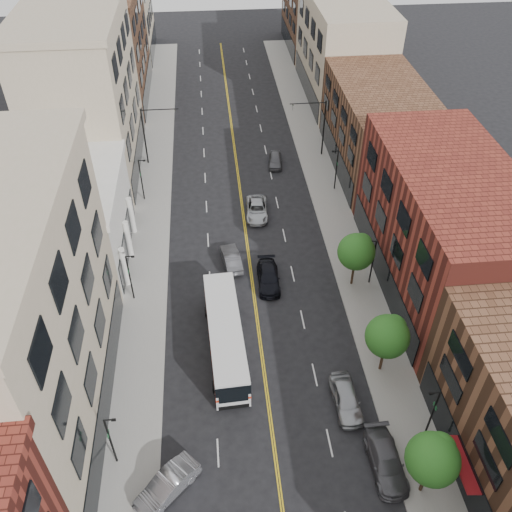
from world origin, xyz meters
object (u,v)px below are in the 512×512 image
object	(u,v)px
car_lane_behind	(231,258)
car_lane_b	(257,209)
city_bus	(225,334)
car_lane_c	(275,160)
car_angle_b	(167,485)
car_lane_a	(268,277)
car_parked_far	(346,399)
car_parked_mid	(386,461)

from	to	relation	value
car_lane_behind	car_lane_b	size ratio (longest dim) A/B	0.87
car_lane_behind	city_bus	bearing A→B (deg)	76.22
car_lane_b	car_lane_c	xyz separation A→B (m)	(3.29, 10.24, -0.03)
city_bus	car_angle_b	bearing A→B (deg)	-113.56
car_lane_behind	car_lane_a	bearing A→B (deg)	129.39
car_angle_b	car_lane_a	bearing A→B (deg)	111.44
car_angle_b	car_parked_far	size ratio (longest dim) A/B	1.01
car_lane_behind	car_lane_c	size ratio (longest dim) A/B	1.12
city_bus	car_angle_b	world-z (taller)	city_bus
car_parked_far	car_lane_a	world-z (taller)	car_parked_far
car_lane_behind	car_lane_b	xyz separation A→B (m)	(3.30, 7.94, -0.02)
car_parked_far	car_lane_c	distance (m)	35.21
car_lane_c	city_bus	bearing A→B (deg)	-98.07
car_angle_b	car_parked_mid	bearing A→B (deg)	47.24
car_lane_behind	car_lane_a	world-z (taller)	car_lane_behind
car_angle_b	car_parked_mid	size ratio (longest dim) A/B	0.91
city_bus	car_lane_c	world-z (taller)	city_bus
car_lane_a	car_lane_b	bearing A→B (deg)	91.56
city_bus	car_lane_b	size ratio (longest dim) A/B	2.37
city_bus	car_lane_a	xyz separation A→B (m)	(4.42, 7.60, -1.08)
car_lane_b	car_parked_mid	bearing A→B (deg)	-74.79
car_lane_a	car_lane_b	size ratio (longest dim) A/B	0.97
car_lane_b	car_lane_a	bearing A→B (deg)	-85.89
car_parked_mid	car_parked_far	world-z (taller)	car_parked_far
car_angle_b	car_parked_far	xyz separation A→B (m)	(13.20, 5.42, 0.02)
car_angle_b	car_parked_far	bearing A→B (deg)	68.43
city_bus	car_parked_far	xyz separation A→B (m)	(8.72, -6.36, -0.99)
car_parked_mid	car_lane_b	distance (m)	30.65
car_angle_b	car_lane_behind	world-z (taller)	car_angle_b
car_parked_far	car_lane_b	xyz separation A→B (m)	(-4.30, 24.95, -0.09)
car_lane_c	car_parked_mid	bearing A→B (deg)	-79.40
car_lane_a	car_lane_c	size ratio (longest dim) A/B	1.25
car_lane_a	car_lane_c	xyz separation A→B (m)	(3.29, 21.24, -0.04)
car_parked_mid	car_lane_b	world-z (taller)	car_parked_mid
car_lane_b	city_bus	bearing A→B (deg)	-99.26
car_angle_b	car_lane_c	world-z (taller)	car_angle_b
car_parked_mid	car_parked_far	distance (m)	5.37
car_lane_behind	car_lane_a	size ratio (longest dim) A/B	0.90
car_lane_behind	car_lane_c	world-z (taller)	car_lane_behind
car_parked_mid	car_lane_b	xyz separation A→B (m)	(-5.90, 30.08, -0.05)
car_lane_behind	car_lane_a	distance (m)	4.50
city_bus	car_parked_mid	size ratio (longest dim) A/B	2.33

